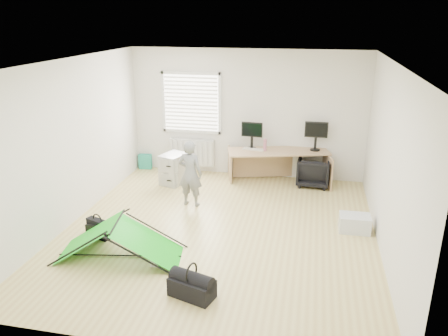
% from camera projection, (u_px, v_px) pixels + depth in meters
% --- Properties ---
extents(ground, '(5.50, 5.50, 0.00)m').
position_uv_depth(ground, '(219.00, 230.00, 7.15)').
color(ground, tan).
rests_on(ground, ground).
extents(back_wall, '(5.00, 0.02, 2.70)m').
position_uv_depth(back_wall, '(247.00, 114.00, 9.24)').
color(back_wall, silver).
rests_on(back_wall, ground).
extents(window, '(1.20, 0.06, 1.20)m').
position_uv_depth(window, '(191.00, 103.00, 9.37)').
color(window, silver).
rests_on(window, back_wall).
extents(radiator, '(1.00, 0.12, 0.60)m').
position_uv_depth(radiator, '(192.00, 152.00, 9.70)').
color(radiator, silver).
rests_on(radiator, back_wall).
extents(desk, '(2.16, 1.19, 0.70)m').
position_uv_depth(desk, '(278.00, 167.00, 9.09)').
color(desk, tan).
rests_on(desk, ground).
extents(filing_cabinet, '(0.56, 0.65, 0.63)m').
position_uv_depth(filing_cabinet, '(174.00, 169.00, 9.06)').
color(filing_cabinet, '#A5A8AA').
rests_on(filing_cabinet, ground).
extents(monitor_left, '(0.44, 0.13, 0.42)m').
position_uv_depth(monitor_left, '(252.00, 139.00, 9.03)').
color(monitor_left, black).
rests_on(monitor_left, desk).
extents(monitor_right, '(0.46, 0.10, 0.44)m').
position_uv_depth(monitor_right, '(316.00, 140.00, 8.92)').
color(monitor_right, black).
rests_on(monitor_right, desk).
extents(keyboard, '(0.46, 0.22, 0.02)m').
position_uv_depth(keyboard, '(253.00, 149.00, 9.02)').
color(keyboard, beige).
rests_on(keyboard, desk).
extents(thermos, '(0.08, 0.08, 0.25)m').
position_uv_depth(thermos, '(265.00, 145.00, 8.93)').
color(thermos, '#AB6075').
rests_on(thermos, desk).
extents(office_chair, '(0.67, 0.69, 0.59)m').
position_uv_depth(office_chair, '(313.00, 171.00, 8.96)').
color(office_chair, black).
rests_on(office_chair, ground).
extents(person, '(0.49, 0.36, 1.24)m').
position_uv_depth(person, '(190.00, 173.00, 7.92)').
color(person, slate).
rests_on(person, ground).
extents(kite, '(1.91, 1.09, 0.56)m').
position_uv_depth(kite, '(119.00, 239.00, 6.30)').
color(kite, '#12BF16').
rests_on(kite, ground).
extents(storage_crate, '(0.50, 0.35, 0.28)m').
position_uv_depth(storage_crate, '(355.00, 223.00, 7.10)').
color(storage_crate, silver).
rests_on(storage_crate, ground).
extents(tote_bag, '(0.30, 0.15, 0.34)m').
position_uv_depth(tote_bag, '(145.00, 161.00, 9.98)').
color(tote_bag, teal).
rests_on(tote_bag, ground).
extents(laptop_bag, '(0.42, 0.27, 0.31)m').
position_uv_depth(laptop_bag, '(98.00, 229.00, 6.89)').
color(laptop_bag, black).
rests_on(laptop_bag, ground).
extents(white_box, '(0.12, 0.12, 0.11)m').
position_uv_depth(white_box, '(155.00, 262.00, 6.15)').
color(white_box, silver).
rests_on(white_box, ground).
extents(duffel_bag, '(0.63, 0.44, 0.25)m').
position_uv_depth(duffel_bag, '(192.00, 288.00, 5.45)').
color(duffel_bag, black).
rests_on(duffel_bag, ground).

